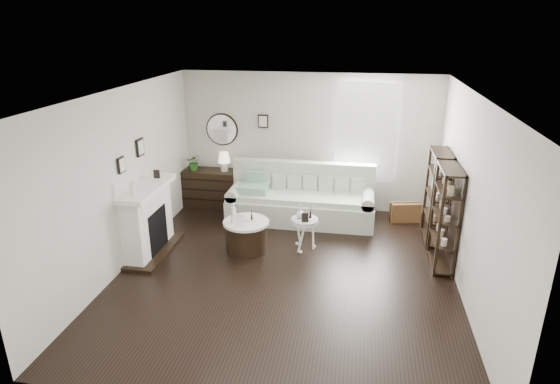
% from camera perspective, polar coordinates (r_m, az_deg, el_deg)
% --- Properties ---
extents(room, '(5.50, 5.50, 5.50)m').
position_cam_1_polar(room, '(9.11, 8.11, 7.23)').
color(room, black).
rests_on(room, ground).
extents(fireplace, '(0.50, 1.40, 1.84)m').
position_cam_1_polar(fireplace, '(7.89, -15.77, -3.52)').
color(fireplace, white).
rests_on(fireplace, ground).
extents(shelf_unit_far, '(0.30, 0.80, 1.60)m').
position_cam_1_polar(shelf_unit_far, '(8.33, 18.56, -0.59)').
color(shelf_unit_far, black).
rests_on(shelf_unit_far, ground).
extents(shelf_unit_near, '(0.30, 0.80, 1.60)m').
position_cam_1_polar(shelf_unit_near, '(7.51, 19.47, -3.00)').
color(shelf_unit_near, black).
rests_on(shelf_unit_near, ground).
extents(sofa, '(2.74, 0.95, 1.07)m').
position_cam_1_polar(sofa, '(8.94, 2.59, -1.19)').
color(sofa, beige).
rests_on(sofa, ground).
extents(quilt, '(0.55, 0.45, 0.14)m').
position_cam_1_polar(quilt, '(8.87, -3.25, 0.45)').
color(quilt, '#258A5D').
rests_on(quilt, sofa).
extents(suitcase, '(0.59, 0.30, 0.37)m').
position_cam_1_polar(suitcase, '(9.19, 15.00, -2.39)').
color(suitcase, brown).
rests_on(suitcase, ground).
extents(dresser, '(1.14, 0.49, 0.76)m').
position_cam_1_polar(dresser, '(9.69, -8.56, 0.51)').
color(dresser, black).
rests_on(dresser, ground).
extents(table_lamp, '(0.29, 0.29, 0.39)m').
position_cam_1_polar(table_lamp, '(9.42, -6.81, 3.68)').
color(table_lamp, white).
rests_on(table_lamp, dresser).
extents(potted_plant, '(0.33, 0.30, 0.33)m').
position_cam_1_polar(potted_plant, '(9.58, -10.44, 3.58)').
color(potted_plant, '#225518').
rests_on(potted_plant, dresser).
extents(drum_table, '(0.75, 0.75, 0.52)m').
position_cam_1_polar(drum_table, '(7.78, -4.11, -5.31)').
color(drum_table, black).
rests_on(drum_table, ground).
extents(pedestal_table, '(0.46, 0.46, 0.55)m').
position_cam_1_polar(pedestal_table, '(7.71, 3.01, -3.61)').
color(pedestal_table, silver).
rests_on(pedestal_table, ground).
extents(eiffel_drum, '(0.11, 0.11, 0.17)m').
position_cam_1_polar(eiffel_drum, '(7.67, -3.48, -2.88)').
color(eiffel_drum, black).
rests_on(eiffel_drum, drum_table).
extents(bottle_drum, '(0.08, 0.08, 0.33)m').
position_cam_1_polar(bottle_drum, '(7.58, -5.73, -2.56)').
color(bottle_drum, silver).
rests_on(bottle_drum, drum_table).
extents(card_frame_drum, '(0.15, 0.07, 0.19)m').
position_cam_1_polar(card_frame_drum, '(7.48, -4.91, -3.45)').
color(card_frame_drum, white).
rests_on(card_frame_drum, drum_table).
extents(eiffel_ped, '(0.14, 0.14, 0.20)m').
position_cam_1_polar(eiffel_ped, '(7.67, 3.72, -2.56)').
color(eiffel_ped, black).
rests_on(eiffel_ped, pedestal_table).
extents(flask_ped, '(0.13, 0.13, 0.24)m').
position_cam_1_polar(flask_ped, '(7.67, 2.47, -2.36)').
color(flask_ped, silver).
rests_on(flask_ped, pedestal_table).
extents(card_frame_ped, '(0.12, 0.06, 0.15)m').
position_cam_1_polar(card_frame_ped, '(7.55, 3.07, -3.13)').
color(card_frame_ped, black).
rests_on(card_frame_ped, pedestal_table).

